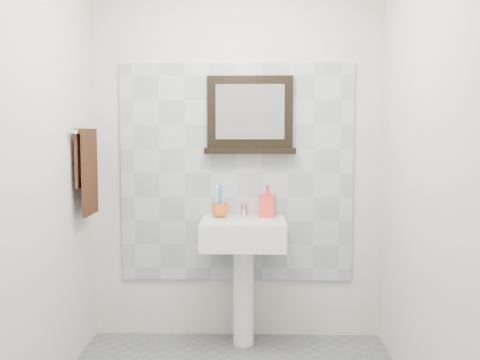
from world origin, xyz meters
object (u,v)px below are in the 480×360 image
Objects in this scene: framed_mirror at (250,117)px; toothbrush_cup at (220,211)px; pedestal_sink at (243,247)px; hand_towel at (87,165)px; soap_dispenser at (267,201)px.

toothbrush_cup is at bearing -156.74° from framed_mirror.
pedestal_sink is at bearing -32.00° from toothbrush_cup.
framed_mirror is (0.04, 0.19, 0.86)m from pedestal_sink.
framed_mirror is at bearing 23.26° from toothbrush_cup.
framed_mirror is at bearing 16.00° from hand_towel.
soap_dispenser is (0.16, 0.12, 0.29)m from pedestal_sink.
pedestal_sink is at bearing -129.45° from soap_dispenser.
soap_dispenser is (0.32, 0.02, 0.06)m from toothbrush_cup.
toothbrush_cup is 0.21× the size of hand_towel.
hand_towel reaches higher than soap_dispenser.
soap_dispenser is at bearing 3.98° from toothbrush_cup.
soap_dispenser is 0.35× the size of framed_mirror.
soap_dispenser is 0.39× the size of hand_towel.
pedestal_sink is 0.35m from soap_dispenser.
toothbrush_cup is 0.53× the size of soap_dispenser.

